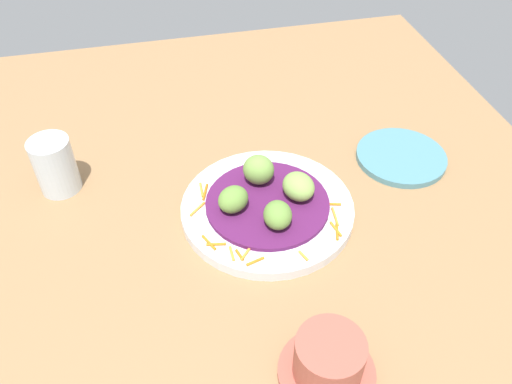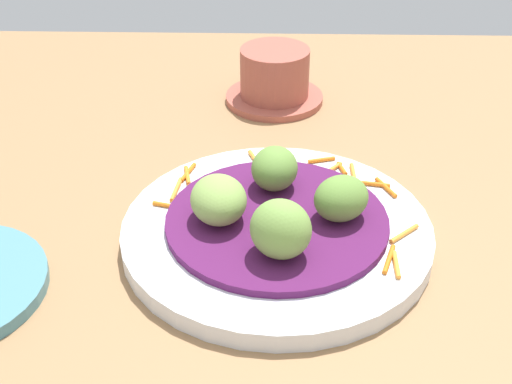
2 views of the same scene
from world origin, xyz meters
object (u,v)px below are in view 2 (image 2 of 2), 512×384
Objects in this scene: guac_scoop_back at (219,200)px; terracotta_bowl at (275,78)px; guac_scoop_right at (275,168)px; main_plate at (277,232)px; guac_scoop_left at (281,229)px; guac_scoop_center at (336,198)px.

terracotta_bowl reaches higher than guac_scoop_back.
guac_scoop_back is (-4.59, -5.09, 0.01)cm from guac_scoop_right.
guac_scoop_right is at bearing -89.87° from terracotta_bowl.
main_plate is 27.32cm from terracotta_bowl.
guac_scoop_left is at bearing -42.05° from guac_scoop_back.
guac_scoop_left is at bearing -87.05° from main_plate.
guac_scoop_center is at bearing 47.95° from guac_scoop_left.
guac_scoop_left is 6.87cm from guac_scoop_center.
main_plate is 5.92cm from guac_scoop_center.
guac_scoop_center is (4.84, 0.25, 3.40)cm from main_plate.
guac_scoop_center reaches higher than main_plate.
terracotta_bowl is (-0.55, 32.09, -1.83)cm from guac_scoop_left.
main_plate is 6.22cm from guac_scoop_left.
guac_scoop_right is at bearing 92.95° from main_plate.
guac_scoop_back is at bearing -132.05° from guac_scoop_right.
guac_scoop_left is 1.02× the size of guac_scoop_right.
guac_scoop_back is 27.90cm from terracotta_bowl.
guac_scoop_left is 0.89× the size of guac_scoop_back.
guac_scoop_right and guac_scoop_back have the same top height.
guac_scoop_left is (0.25, -4.84, 3.89)cm from main_plate.
guac_scoop_back is at bearing 137.95° from guac_scoop_left.
guac_scoop_left is at bearing -132.05° from guac_scoop_center.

